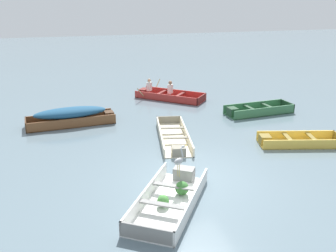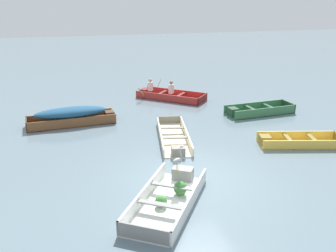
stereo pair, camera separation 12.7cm
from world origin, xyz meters
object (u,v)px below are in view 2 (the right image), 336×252
dinghy_white_foreground (170,197)px  rowboat_red_with_crew (167,95)px  skiff_cream_mid_moored (174,138)px  skiff_wooden_brown_outer_moored (72,114)px  heron_on_dinghy (178,160)px  skiff_yellow_far_moored (296,142)px  skiff_green_near_moored (257,111)px

dinghy_white_foreground → rowboat_red_with_crew: size_ratio=0.98×
skiff_cream_mid_moored → skiff_wooden_brown_outer_moored: skiff_wooden_brown_outer_moored is taller
skiff_wooden_brown_outer_moored → heron_on_dinghy: heron_on_dinghy is taller
skiff_cream_mid_moored → skiff_yellow_far_moored: bearing=-20.4°
skiff_wooden_brown_outer_moored → dinghy_white_foreground: bearing=-71.8°
skiff_yellow_far_moored → heron_on_dinghy: heron_on_dinghy is taller
skiff_green_near_moored → rowboat_red_with_crew: size_ratio=0.91×
skiff_cream_mid_moored → heron_on_dinghy: 3.67m
skiff_yellow_far_moored → skiff_wooden_brown_outer_moored: bearing=150.4°
dinghy_white_foreground → skiff_cream_mid_moored: (1.24, 4.03, -0.03)m
heron_on_dinghy → skiff_green_near_moored: bearing=46.7°
skiff_cream_mid_moored → dinghy_white_foreground: bearing=-107.1°
skiff_yellow_far_moored → skiff_wooden_brown_outer_moored: 8.61m
skiff_green_near_moored → skiff_yellow_far_moored: (-0.36, -3.59, -0.02)m
heron_on_dinghy → dinghy_white_foreground: bearing=-123.1°
skiff_green_near_moored → skiff_cream_mid_moored: size_ratio=0.87×
dinghy_white_foreground → rowboat_red_with_crew: bearing=75.5°
dinghy_white_foreground → heron_on_dinghy: bearing=56.9°
dinghy_white_foreground → rowboat_red_with_crew: 9.97m
skiff_green_near_moored → skiff_cream_mid_moored: bearing=-154.4°
skiff_wooden_brown_outer_moored → heron_on_dinghy: 6.77m
skiff_cream_mid_moored → heron_on_dinghy: bearing=-104.2°
skiff_wooden_brown_outer_moored → skiff_cream_mid_moored: bearing=-38.4°
skiff_cream_mid_moored → skiff_yellow_far_moored: size_ratio=1.19×
skiff_green_near_moored → skiff_yellow_far_moored: bearing=-95.8°
rowboat_red_with_crew → heron_on_dinghy: (-2.13, -9.11, 0.69)m
skiff_green_near_moored → rowboat_red_with_crew: (-3.13, 3.53, 0.04)m
heron_on_dinghy → skiff_wooden_brown_outer_moored: bearing=112.6°
dinghy_white_foreground → skiff_yellow_far_moored: size_ratio=1.12×
skiff_cream_mid_moored → heron_on_dinghy: size_ratio=4.20×
skiff_green_near_moored → skiff_wooden_brown_outer_moored: skiff_wooden_brown_outer_moored is taller
skiff_yellow_far_moored → rowboat_red_with_crew: (-2.77, 7.12, 0.06)m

